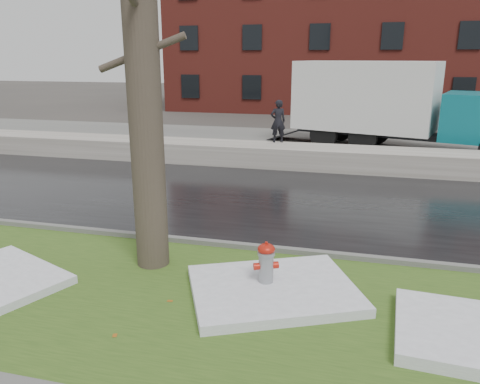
% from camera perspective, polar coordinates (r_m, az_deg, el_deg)
% --- Properties ---
extents(ground, '(120.00, 120.00, 0.00)m').
position_cam_1_polar(ground, '(8.79, -4.52, -9.21)').
color(ground, '#47423D').
rests_on(ground, ground).
extents(verge, '(60.00, 4.50, 0.04)m').
position_cam_1_polar(verge, '(7.74, -7.56, -12.87)').
color(verge, '#304D19').
rests_on(verge, ground).
extents(road, '(60.00, 7.00, 0.03)m').
position_cam_1_polar(road, '(12.84, 1.93, -0.82)').
color(road, black).
rests_on(road, ground).
extents(parking_lot, '(60.00, 9.00, 0.03)m').
position_cam_1_polar(parking_lot, '(21.01, 6.98, 5.74)').
color(parking_lot, slate).
rests_on(parking_lot, ground).
extents(curb, '(60.00, 0.15, 0.14)m').
position_cam_1_polar(curb, '(9.63, -2.61, -6.38)').
color(curb, slate).
rests_on(curb, ground).
extents(snowbank, '(60.00, 1.60, 0.75)m').
position_cam_1_polar(snowbank, '(16.76, 5.06, 4.42)').
color(snowbank, '#B6AFA6').
rests_on(snowbank, ground).
extents(brick_building, '(26.00, 12.00, 10.00)m').
position_cam_1_polar(brick_building, '(37.53, 14.06, 17.56)').
color(brick_building, maroon).
rests_on(brick_building, ground).
extents(bg_tree_left, '(1.40, 1.62, 6.50)m').
position_cam_1_polar(bg_tree_left, '(32.93, -12.44, 15.02)').
color(bg_tree_left, brown).
rests_on(bg_tree_left, ground).
extents(bg_tree_center, '(1.40, 1.62, 6.50)m').
position_cam_1_polar(bg_tree_center, '(34.60, -0.08, 15.42)').
color(bg_tree_center, brown).
rests_on(bg_tree_center, ground).
extents(fire_hydrant, '(0.42, 0.41, 0.86)m').
position_cam_1_polar(fire_hydrant, '(7.72, 3.18, -8.84)').
color(fire_hydrant, gray).
rests_on(fire_hydrant, verge).
extents(tree, '(1.53, 1.81, 7.36)m').
position_cam_1_polar(tree, '(8.22, -11.84, 15.75)').
color(tree, brown).
rests_on(tree, verge).
extents(box_truck, '(10.89, 4.89, 3.61)m').
position_cam_1_polar(box_truck, '(20.47, 18.13, 10.17)').
color(box_truck, black).
rests_on(box_truck, ground).
extents(worker, '(0.66, 0.57, 1.54)m').
position_cam_1_polar(worker, '(17.19, 4.65, 8.60)').
color(worker, black).
rests_on(worker, snowbank).
extents(snow_patch_near, '(3.20, 2.91, 0.16)m').
position_cam_1_polar(snow_patch_near, '(7.77, 4.08, -11.79)').
color(snow_patch_near, white).
rests_on(snow_patch_near, verge).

